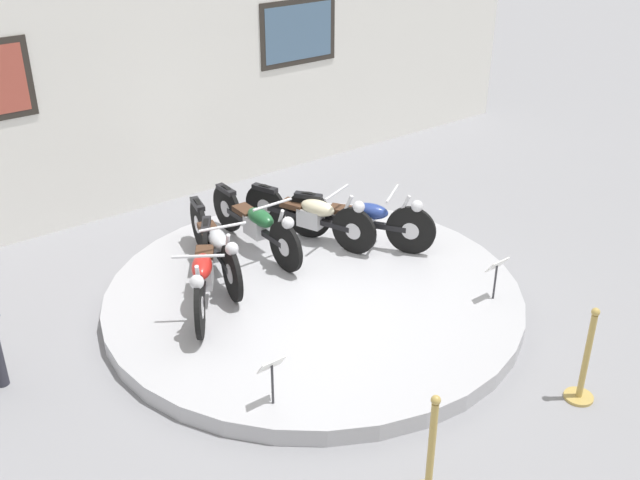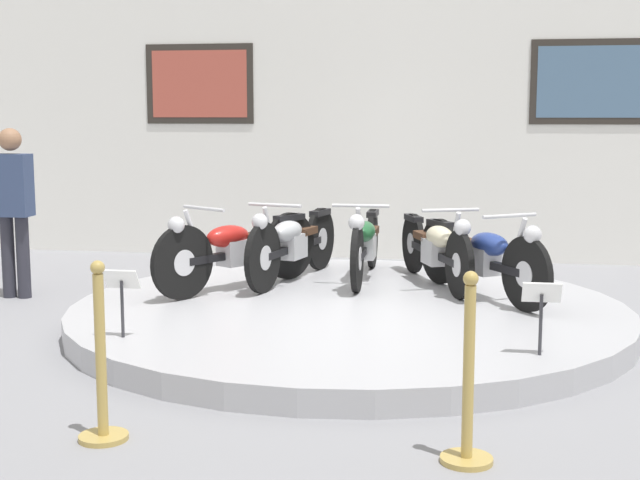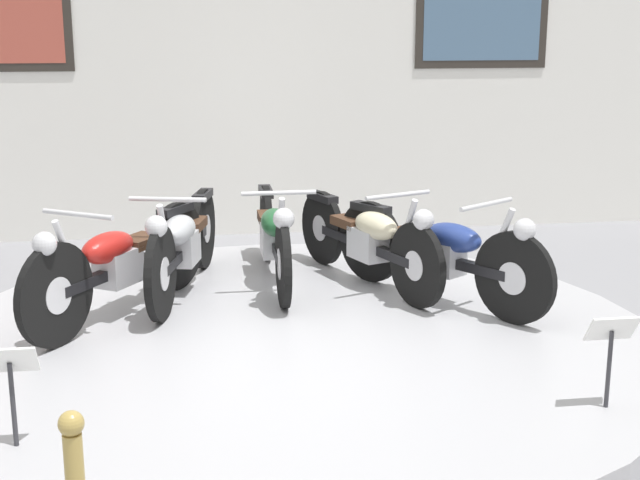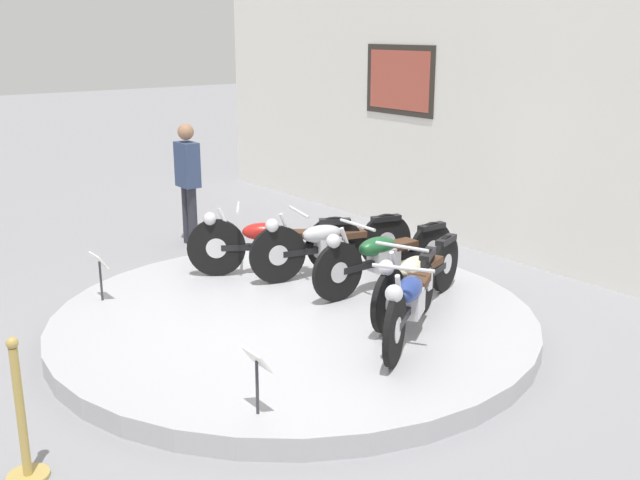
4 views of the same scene
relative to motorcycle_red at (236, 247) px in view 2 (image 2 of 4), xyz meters
name	(u,v)px [view 2 (image 2 of 4)]	position (x,y,z in m)	size (l,w,h in m)	color
ground_plane	(349,326)	(1.13, -0.50, -0.58)	(60.00, 60.00, 0.00)	gray
display_platform	(349,315)	(1.13, -0.50, -0.49)	(4.78, 4.78, 0.19)	#ADADB2
back_wall	(389,99)	(1.13, 3.21, 1.41)	(14.00, 0.22, 3.98)	white
motorcycle_red	(236,247)	(0.00, 0.00, 0.00)	(1.14, 1.72, 0.81)	black
motorcycle_silver	(292,242)	(0.43, 0.49, -0.01)	(0.62, 1.96, 0.80)	black
motorcycle_green	(365,242)	(1.13, 0.68, -0.01)	(0.54, 1.98, 0.79)	black
motorcycle_cream	(436,247)	(1.84, 0.49, -0.02)	(0.78, 1.85, 0.78)	black
motorcycle_blue	(483,255)	(2.27, 0.00, -0.01)	(1.14, 1.68, 0.79)	black
info_placard_front_left	(122,288)	(-0.36, -1.89, -0.03)	(0.26, 0.11, 0.51)	#333338
info_placard_front_centre	(541,302)	(2.63, -1.89, -0.03)	(0.26, 0.11, 0.51)	#333338
visitor_standing	(13,203)	(-2.29, 0.15, 0.37)	(0.36, 0.22, 1.68)	#2D2D38
stanchion_post_left_of_entry	(102,381)	(0.12, -3.42, -0.24)	(0.28, 0.28, 1.02)	tan
stanchion_post_right_of_entry	(468,399)	(2.14, -3.42, -0.24)	(0.28, 0.28, 1.02)	tan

